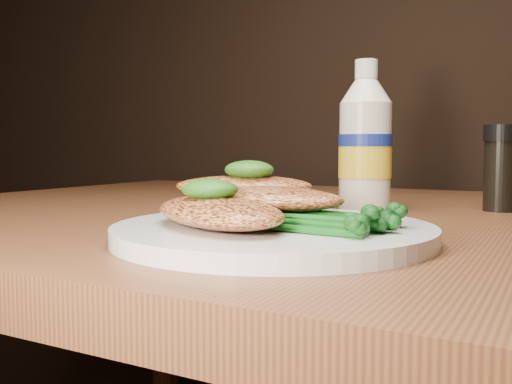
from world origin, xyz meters
The scene contains 9 objects.
plate centered at (0.01, 0.83, 0.76)m, with size 0.26×0.26×0.01m, color silver.
chicken_front centered at (-0.02, 0.79, 0.78)m, with size 0.15×0.08×0.02m, color #D77D44.
chicken_mid centered at (-0.01, 0.84, 0.78)m, with size 0.13×0.07×0.02m, color #D77D44.
chicken_back centered at (-0.05, 0.87, 0.79)m, with size 0.12×0.06×0.02m, color #D77D44.
pesto_front centered at (-0.03, 0.79, 0.79)m, with size 0.04×0.04×0.02m, color black.
pesto_back centered at (-0.04, 0.87, 0.80)m, with size 0.04×0.04×0.02m, color black.
broccolini_bundle centered at (0.05, 0.83, 0.77)m, with size 0.12×0.10×0.02m, color #125616, non-canonical shape.
mayo_bottle centered at (0.00, 1.08, 0.84)m, with size 0.06×0.06×0.18m, color beige, non-canonical shape.
pepper_grinder centered at (0.14, 1.14, 0.80)m, with size 0.04×0.04×0.10m, color black, non-canonical shape.
Camera 1 is at (0.21, 0.42, 0.83)m, focal length 40.10 mm.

